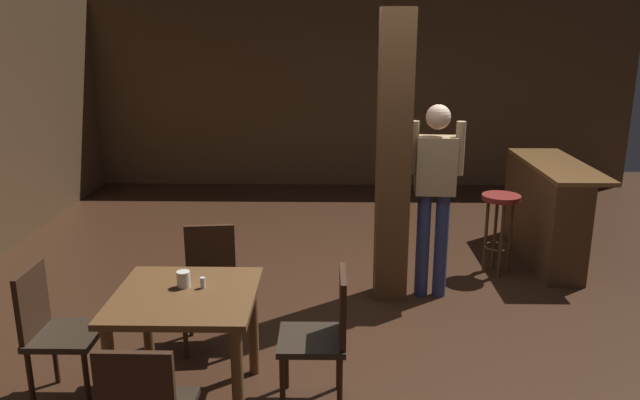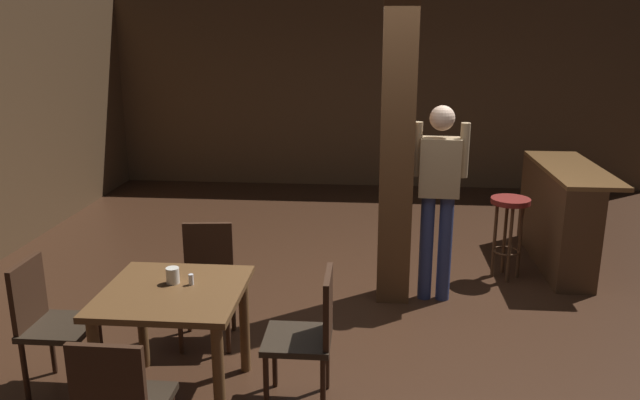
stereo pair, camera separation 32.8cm
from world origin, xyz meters
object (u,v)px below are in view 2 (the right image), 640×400
chair_west (48,319)px  salt_shaker (191,280)px  bar_counter (557,215)px  bar_stool_near (509,218)px  chair_east (309,332)px  napkin_cup (173,275)px  standing_person (439,190)px  dining_table (174,310)px  chair_north (207,277)px

chair_west → salt_shaker: chair_west is taller
bar_counter → bar_stool_near: 0.73m
chair_west → bar_stool_near: 4.05m
salt_shaker → chair_east: bearing=-5.4°
napkin_cup → bar_stool_near: bearing=40.2°
standing_person → bar_counter: size_ratio=1.05×
bar_counter → salt_shaker: bearing=-138.8°
standing_person → bar_stool_near: 1.00m
napkin_cup → salt_shaker: bearing=-7.5°
bar_counter → bar_stool_near: bar_counter is taller
bar_counter → dining_table: bearing=-138.9°
standing_person → dining_table: bearing=-136.4°
napkin_cup → chair_east: bearing=-5.7°
dining_table → bar_stool_near: bearing=41.8°
napkin_cup → bar_counter: (3.12, 2.61, -0.30)m
chair_west → standing_person: standing_person is taller
bar_counter → bar_stool_near: size_ratio=2.06×
dining_table → salt_shaker: bearing=39.5°
dining_table → chair_east: (0.86, 0.01, -0.12)m
bar_stool_near → dining_table: bearing=-138.2°
standing_person → bar_stool_near: (0.73, 0.55, -0.40)m
chair_west → bar_stool_near: chair_west is taller
salt_shaker → standing_person: 2.36m
chair_west → salt_shaker: (0.96, 0.04, 0.29)m
chair_east → napkin_cup: (-0.88, 0.09, 0.31)m
chair_west → chair_north: bearing=42.6°
dining_table → chair_east: size_ratio=0.98×
chair_east → salt_shaker: bearing=174.6°
chair_east → chair_north: bearing=136.8°
standing_person → napkin_cup: bearing=-138.5°
chair_north → chair_west: 1.16m
chair_east → bar_counter: 3.51m
chair_north → chair_east: 1.19m
dining_table → chair_east: 0.86m
bar_stool_near → standing_person: bearing=-143.1°
dining_table → bar_counter: bearing=41.1°
bar_counter → chair_north: bearing=-148.8°
napkin_cup → salt_shaker: 0.13m
chair_north → bar_counter: bearing=31.2°
chair_north → bar_counter: bar_counter is taller
dining_table → bar_counter: (3.10, 2.70, -0.11)m
bar_counter → chair_west: bearing=-146.1°
napkin_cup → salt_shaker: size_ratio=1.46×
napkin_cup → bar_stool_near: napkin_cup is taller
napkin_cup → salt_shaker: (0.12, -0.02, -0.02)m
standing_person → bar_counter: 1.71m
standing_person → bar_stool_near: size_ratio=2.17×
chair_west → napkin_cup: size_ratio=8.62×
chair_west → standing_person: bearing=32.1°
napkin_cup → bar_stool_near: 3.35m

